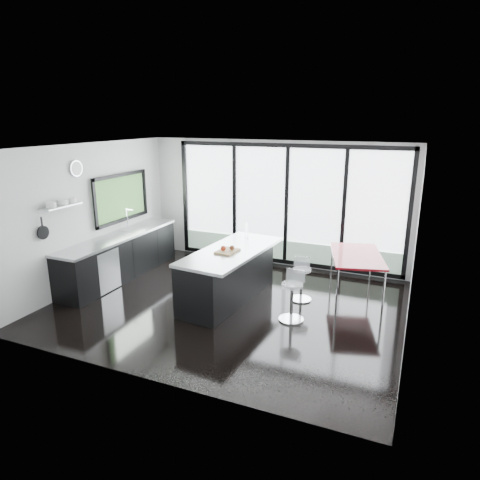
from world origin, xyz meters
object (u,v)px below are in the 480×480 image
at_px(bar_stool_near, 292,302).
at_px(red_table, 355,276).
at_px(island, 228,274).
at_px(bar_stool_far, 301,284).

relative_size(bar_stool_near, red_table, 0.43).
bearing_deg(bar_stool_near, red_table, 65.88).
bearing_deg(island, red_table, 25.99).
xyz_separation_m(bar_stool_near, bar_stool_far, (-0.07, 0.87, -0.02)).
relative_size(island, bar_stool_far, 3.98).
distance_m(bar_stool_near, bar_stool_far, 0.87).
xyz_separation_m(bar_stool_near, red_table, (0.81, 1.44, 0.08)).
bearing_deg(bar_stool_far, island, -176.74).
height_order(bar_stool_near, red_table, red_table).
bearing_deg(red_table, bar_stool_far, -147.17).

